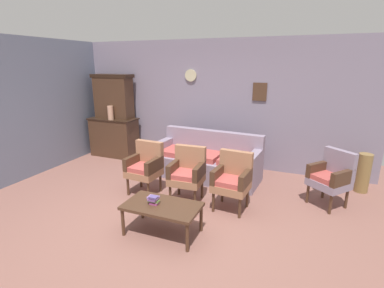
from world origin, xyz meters
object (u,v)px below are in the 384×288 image
(armchair_near_cabinet, at_px, (145,165))
(armchair_near_couch_end, at_px, (187,172))
(floor_vase_by_wall, at_px, (363,173))
(floral_couch, at_px, (207,161))
(wingback_chair_by_fireplace, at_px, (331,176))
(vase_on_cabinet, at_px, (111,113))
(armchair_by_doorway, at_px, (232,178))
(side_cabinet, at_px, (114,137))
(book_stack_on_table, at_px, (154,200))
(coffee_table, at_px, (162,208))

(armchair_near_cabinet, xyz_separation_m, armchair_near_couch_end, (0.80, -0.00, 0.00))
(floor_vase_by_wall, bearing_deg, floral_couch, -171.97)
(wingback_chair_by_fireplace, xyz_separation_m, floor_vase_by_wall, (0.57, 0.77, -0.15))
(floral_couch, xyz_separation_m, armchair_near_couch_end, (0.03, -1.07, 0.17))
(vase_on_cabinet, distance_m, armchair_by_doorway, 3.61)
(wingback_chair_by_fireplace, relative_size, floor_vase_by_wall, 1.29)
(side_cabinet, bearing_deg, book_stack_on_table, -45.51)
(vase_on_cabinet, distance_m, floor_vase_by_wall, 5.32)
(book_stack_on_table, xyz_separation_m, floor_vase_by_wall, (2.78, 2.50, -0.13))
(side_cabinet, xyz_separation_m, armchair_by_doorway, (3.35, -1.56, 0.03))
(side_cabinet, relative_size, wingback_chair_by_fireplace, 1.28)
(book_stack_on_table, bearing_deg, wingback_chair_by_fireplace, 38.13)
(book_stack_on_table, distance_m, floor_vase_by_wall, 3.74)
(floral_couch, bearing_deg, armchair_by_doorway, -53.69)
(floral_couch, relative_size, armchair_near_cabinet, 2.39)
(side_cabinet, distance_m, armchair_near_couch_end, 3.03)
(armchair_near_cabinet, xyz_separation_m, book_stack_on_table, (0.75, -1.05, -0.02))
(side_cabinet, relative_size, book_stack_on_table, 7.60)
(floor_vase_by_wall, bearing_deg, vase_on_cabinet, -179.20)
(wingback_chair_by_fireplace, relative_size, coffee_table, 0.90)
(coffee_table, bearing_deg, vase_on_cabinet, 137.13)
(vase_on_cabinet, relative_size, book_stack_on_table, 2.14)
(armchair_near_couch_end, relative_size, wingback_chair_by_fireplace, 1.00)
(armchair_near_couch_end, distance_m, coffee_table, 1.04)
(wingback_chair_by_fireplace, bearing_deg, armchair_near_couch_end, -162.37)
(coffee_table, bearing_deg, floor_vase_by_wall, 42.99)
(vase_on_cabinet, xyz_separation_m, book_stack_on_table, (2.48, -2.43, -0.61))
(side_cabinet, relative_size, coffee_table, 1.16)
(armchair_near_cabinet, xyz_separation_m, armchair_by_doorway, (1.55, -0.00, 0.00))
(vase_on_cabinet, bearing_deg, armchair_near_cabinet, -38.64)
(armchair_by_doorway, distance_m, floor_vase_by_wall, 2.47)
(armchair_near_couch_end, relative_size, book_stack_on_table, 5.93)
(wingback_chair_by_fireplace, relative_size, book_stack_on_table, 5.93)
(book_stack_on_table, bearing_deg, armchair_near_couch_end, 87.75)
(floral_couch, bearing_deg, vase_on_cabinet, 172.74)
(side_cabinet, bearing_deg, armchair_near_cabinet, -40.78)
(floral_couch, xyz_separation_m, armchair_near_cabinet, (-0.76, -1.07, 0.17))
(floor_vase_by_wall, bearing_deg, side_cabinet, 178.93)
(vase_on_cabinet, xyz_separation_m, armchair_near_couch_end, (2.53, -1.38, -0.59))
(book_stack_on_table, bearing_deg, side_cabinet, 134.49)
(armchair_near_couch_end, bearing_deg, wingback_chair_by_fireplace, 17.63)
(armchair_near_cabinet, bearing_deg, floral_couch, 54.37)
(floral_couch, distance_m, floor_vase_by_wall, 2.80)
(armchair_near_cabinet, relative_size, coffee_table, 0.90)
(armchair_near_cabinet, bearing_deg, wingback_chair_by_fireplace, 13.06)
(armchair_near_cabinet, xyz_separation_m, coffee_table, (0.87, -1.03, -0.12))
(armchair_near_cabinet, xyz_separation_m, floor_vase_by_wall, (3.53, 1.46, -0.15))
(floor_vase_by_wall, bearing_deg, book_stack_on_table, -137.97)
(coffee_table, xyz_separation_m, book_stack_on_table, (-0.11, -0.02, 0.11))
(coffee_table, height_order, floor_vase_by_wall, floor_vase_by_wall)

